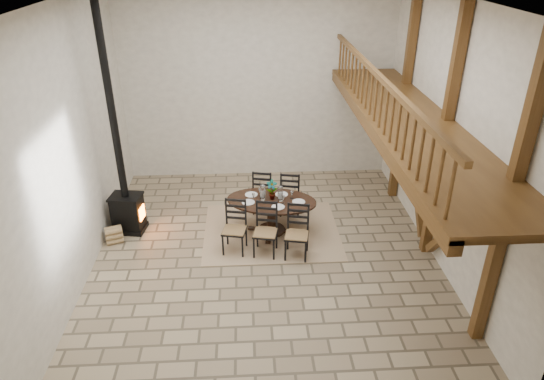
{
  "coord_description": "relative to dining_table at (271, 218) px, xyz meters",
  "views": [
    {
      "loc": [
        -0.35,
        -8.33,
        5.89
      ],
      "look_at": [
        0.16,
        0.4,
        1.32
      ],
      "focal_mm": 32.0,
      "sensor_mm": 36.0,
      "label": 1
    }
  ],
  "objects": [
    {
      "name": "wood_stove",
      "position": [
        -3.16,
        0.37,
        0.68
      ],
      "size": [
        0.76,
        0.63,
        5.0
      ],
      "rotation": [
        0.0,
        0.0,
        -0.16
      ],
      "color": "black",
      "rests_on": "ground"
    },
    {
      "name": "ground",
      "position": [
        -0.15,
        -0.78,
        -0.44
      ],
      "size": [
        8.0,
        8.0,
        0.0
      ],
      "primitive_type": "plane",
      "color": "tan",
      "rests_on": "ground"
    },
    {
      "name": "room_shell",
      "position": [
        1.04,
        -0.78,
        2.58
      ],
      "size": [
        7.02,
        8.02,
        5.01
      ],
      "color": "white",
      "rests_on": "ground"
    },
    {
      "name": "log_basket",
      "position": [
        -3.29,
        0.63,
        -0.24
      ],
      "size": [
        0.55,
        0.55,
        0.46
      ],
      "rotation": [
        0.0,
        0.0,
        -0.05
      ],
      "color": "brown",
      "rests_on": "ground"
    },
    {
      "name": "rug",
      "position": [
        0.02,
        0.12,
        -0.43
      ],
      "size": [
        3.0,
        2.5,
        0.02
      ],
      "primitive_type": "cube",
      "color": "tan",
      "rests_on": "ground"
    },
    {
      "name": "log_stack",
      "position": [
        -3.4,
        -0.12,
        -0.25
      ],
      "size": [
        0.42,
        0.35,
        0.37
      ],
      "rotation": [
        0.0,
        0.0,
        0.35
      ],
      "color": "tan",
      "rests_on": "ground"
    },
    {
      "name": "dining_table",
      "position": [
        0.0,
        0.0,
        0.0
      ],
      "size": [
        2.18,
        2.43,
        1.26
      ],
      "rotation": [
        0.0,
        0.0,
        -0.21
      ],
      "color": "black",
      "rests_on": "ground"
    }
  ]
}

